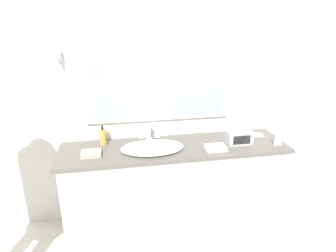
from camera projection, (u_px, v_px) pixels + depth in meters
name	position (u px, v px, depth m)	size (l,w,h in m)	color
ground_plane	(181.00, 245.00, 2.72)	(14.00, 14.00, 0.00)	silver
wall_back	(168.00, 91.00, 2.84)	(8.00, 0.18, 2.55)	white
vanity_counter	(174.00, 186.00, 2.86)	(2.06, 0.56, 0.84)	beige
sink_basin	(152.00, 147.00, 2.65)	(0.56, 0.42, 0.18)	white
soap_bottle	(103.00, 137.00, 2.73)	(0.06, 0.06, 0.18)	gold
appliance_box	(239.00, 138.00, 2.75)	(0.23, 0.12, 0.12)	#BCBCC1
picture_frame	(278.00, 140.00, 2.70)	(0.08, 0.01, 0.13)	#B2B2B7
hand_towel_near_sink	(216.00, 148.00, 2.63)	(0.18, 0.12, 0.04)	white
hand_towel_far_corner	(91.00, 154.00, 2.53)	(0.17, 0.14, 0.04)	#B7A899
metal_tray	(253.00, 135.00, 2.95)	(0.20, 0.12, 0.01)	#ADADB2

